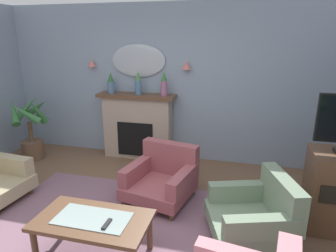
# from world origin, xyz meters

# --- Properties ---
(floor) EXTENTS (6.91, 6.08, 0.10)m
(floor) POSITION_xyz_m (0.00, 0.00, -0.05)
(floor) COLOR brown
(floor) RESTS_ON ground
(wall_back) EXTENTS (6.91, 0.10, 2.65)m
(wall_back) POSITION_xyz_m (0.00, 2.59, 1.32)
(wall_back) COLOR #8C9EB2
(wall_back) RESTS_ON ground
(patterned_rug) EXTENTS (3.20, 2.40, 0.01)m
(patterned_rug) POSITION_xyz_m (0.00, 0.20, 0.01)
(patterned_rug) COLOR #7F5B6B
(patterned_rug) RESTS_ON ground
(fireplace) EXTENTS (1.36, 0.36, 1.16)m
(fireplace) POSITION_xyz_m (-0.55, 2.37, 0.57)
(fireplace) COLOR tan
(fireplace) RESTS_ON ground
(mantel_vase_right) EXTENTS (0.12, 0.12, 0.36)m
(mantel_vase_right) POSITION_xyz_m (-1.00, 2.34, 1.32)
(mantel_vase_right) COLOR #4C7093
(mantel_vase_right) RESTS_ON fireplace
(mantel_vase_left) EXTENTS (0.11, 0.11, 0.40)m
(mantel_vase_left) POSITION_xyz_m (-0.50, 2.34, 1.35)
(mantel_vase_left) COLOR #4C7093
(mantel_vase_left) RESTS_ON fireplace
(mantel_vase_centre) EXTENTS (0.11, 0.11, 0.41)m
(mantel_vase_centre) POSITION_xyz_m (-0.05, 2.34, 1.35)
(mantel_vase_centre) COLOR #9E6084
(mantel_vase_centre) RESTS_ON fireplace
(wall_mirror) EXTENTS (0.96, 0.06, 0.56)m
(wall_mirror) POSITION_xyz_m (-0.55, 2.51, 1.71)
(wall_mirror) COLOR #B2BCC6
(wall_sconce_left) EXTENTS (0.14, 0.14, 0.14)m
(wall_sconce_left) POSITION_xyz_m (-1.40, 2.46, 1.66)
(wall_sconce_left) COLOR #D17066
(wall_sconce_right) EXTENTS (0.14, 0.14, 0.14)m
(wall_sconce_right) POSITION_xyz_m (0.30, 2.46, 1.66)
(wall_sconce_right) COLOR #D17066
(coffee_table) EXTENTS (1.10, 0.60, 0.45)m
(coffee_table) POSITION_xyz_m (-0.09, -0.16, 0.38)
(coffee_table) COLOR brown
(coffee_table) RESTS_ON ground
(tv_remote) EXTENTS (0.04, 0.16, 0.02)m
(tv_remote) POSITION_xyz_m (0.09, -0.23, 0.45)
(tv_remote) COLOR black
(tv_remote) RESTS_ON coffee_table
(armchair_near_fireplace) EXTENTS (1.03, 1.01, 0.71)m
(armchair_near_fireplace) POSITION_xyz_m (1.46, 0.54, 0.31)
(armchair_near_fireplace) COLOR gray
(armchair_near_fireplace) RESTS_ON ground
(armchair_by_coffee_table) EXTENTS (0.96, 0.97, 0.71)m
(armchair_by_coffee_table) POSITION_xyz_m (0.25, 1.11, 0.31)
(armchair_by_coffee_table) COLOR #934C51
(armchair_by_coffee_table) RESTS_ON ground
(potted_plant_corner_palm) EXTENTS (0.72, 0.73, 1.14)m
(potted_plant_corner_palm) POSITION_xyz_m (-2.35, 1.84, 0.55)
(potted_plant_corner_palm) COLOR brown
(potted_plant_corner_palm) RESTS_ON ground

